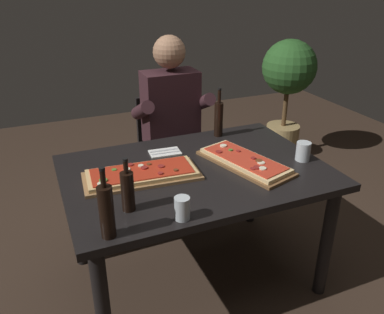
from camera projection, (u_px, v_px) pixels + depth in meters
name	position (u px, v px, depth m)	size (l,w,h in m)	color
ground_plane	(195.00, 275.00, 2.46)	(6.40, 6.40, 0.00)	#38281E
dining_table	(196.00, 184.00, 2.19)	(1.40, 0.96, 0.74)	black
pizza_rectangular_front	(142.00, 174.00, 2.05)	(0.62, 0.30, 0.05)	olive
pizza_rectangular_left	(245.00, 161.00, 2.19)	(0.38, 0.60, 0.05)	brown
wine_bottle_dark	(106.00, 211.00, 1.56)	(0.06, 0.06, 0.31)	black
oil_bottle_amber	(128.00, 190.00, 1.74)	(0.06, 0.06, 0.25)	black
vinegar_bottle_green	(219.00, 118.00, 2.53)	(0.06, 0.06, 0.32)	black
tumbler_near_camera	(182.00, 210.00, 1.70)	(0.07, 0.07, 0.10)	silver
tumbler_far_side	(303.00, 152.00, 2.23)	(0.08, 0.08, 0.11)	silver
napkin_cutlery_set	(165.00, 152.00, 2.33)	(0.19, 0.12, 0.01)	white
diner_chair	(168.00, 148.00, 3.02)	(0.44, 0.44, 0.87)	black
seated_diner	(173.00, 122.00, 2.81)	(0.53, 0.41, 1.33)	#23232D
potted_plant_corner	(288.00, 83.00, 3.77)	(0.51, 0.51, 1.15)	tan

